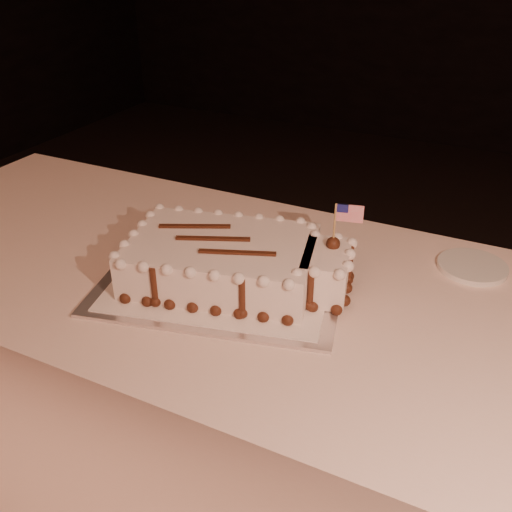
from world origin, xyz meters
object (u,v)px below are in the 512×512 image
at_px(cake_board, 223,281).
at_px(side_plate, 472,266).
at_px(banquet_table, 317,431).
at_px(sheet_cake, 235,261).

height_order(cake_board, side_plate, side_plate).
distance_m(banquet_table, side_plate, 0.53).
bearing_deg(cake_board, side_plate, 18.41).
relative_size(banquet_table, side_plate, 15.67).
distance_m(banquet_table, sheet_cake, 0.48).
relative_size(cake_board, side_plate, 3.34).
xyz_separation_m(sheet_cake, side_plate, (0.45, 0.29, -0.05)).
distance_m(cake_board, sheet_cake, 0.06).
relative_size(banquet_table, sheet_cake, 4.78).
height_order(sheet_cake, side_plate, sheet_cake).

